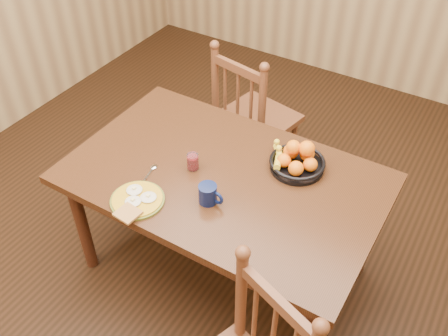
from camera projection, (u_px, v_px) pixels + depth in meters
The scene contains 9 objects.
room at pixel (224, 72), 2.14m from camera, with size 4.52×5.02×2.72m.
dining_table at pixel (224, 187), 2.60m from camera, with size 1.60×1.00×0.75m.
chair_far at pixel (253, 119), 3.33m from camera, with size 0.55×0.53×1.04m.
breakfast_plate at pixel (137, 200), 2.39m from camera, with size 0.26×0.29×0.04m.
fork at pixel (130, 192), 2.44m from camera, with size 0.06×0.18×0.00m.
spoon at pixel (152, 170), 2.57m from camera, with size 0.05×0.16×0.01m.
coffee_mug at pixel (209, 194), 2.37m from camera, with size 0.13×0.09×0.10m.
juice_glass at pixel (193, 162), 2.55m from camera, with size 0.06×0.06×0.09m.
fruit_bowl at pixel (297, 160), 2.55m from camera, with size 0.32×0.29×0.17m.
Camera 1 is at (0.98, -1.60, 2.46)m, focal length 40.00 mm.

